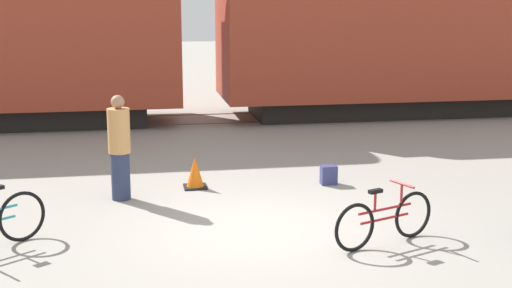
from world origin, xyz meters
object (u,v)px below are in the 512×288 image
(freight_train, at_px, (200,8))
(traffic_cone, at_px, (195,174))
(bicycle_maroon, at_px, (385,219))
(person_in_tan, at_px, (120,148))
(backpack, at_px, (329,175))

(freight_train, bearing_deg, traffic_cone, -96.41)
(bicycle_maroon, distance_m, person_in_tan, 4.55)
(backpack, xyz_separation_m, traffic_cone, (-2.37, 0.18, 0.08))
(person_in_tan, bearing_deg, backpack, 20.87)
(freight_train, bearing_deg, bicycle_maroon, -81.52)
(person_in_tan, distance_m, backpack, 3.71)
(bicycle_maroon, xyz_separation_m, person_in_tan, (-3.55, 2.80, 0.52))
(person_in_tan, relative_size, traffic_cone, 3.16)
(freight_train, relative_size, person_in_tan, 13.33)
(freight_train, xyz_separation_m, traffic_cone, (-0.77, -6.84, -2.70))
(freight_train, xyz_separation_m, backpack, (1.60, -7.02, -2.78))
(bicycle_maroon, height_order, backpack, bicycle_maroon)
(backpack, bearing_deg, freight_train, 102.82)
(freight_train, distance_m, bicycle_maroon, 10.57)
(bicycle_maroon, relative_size, person_in_tan, 0.92)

